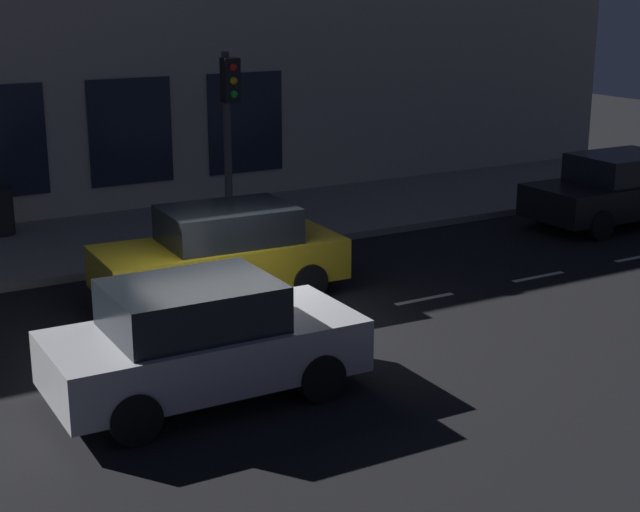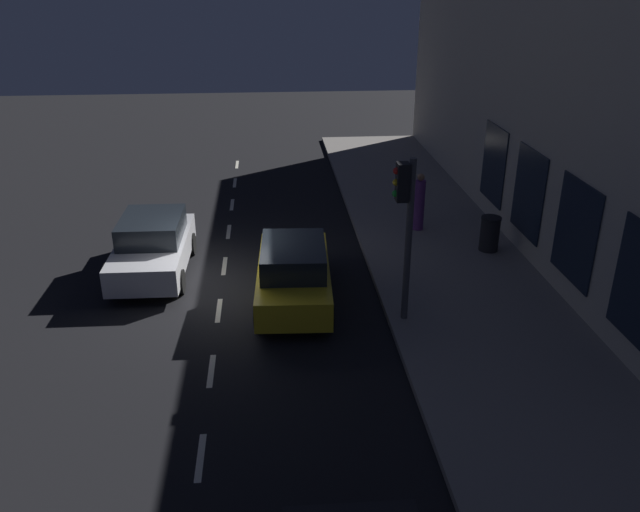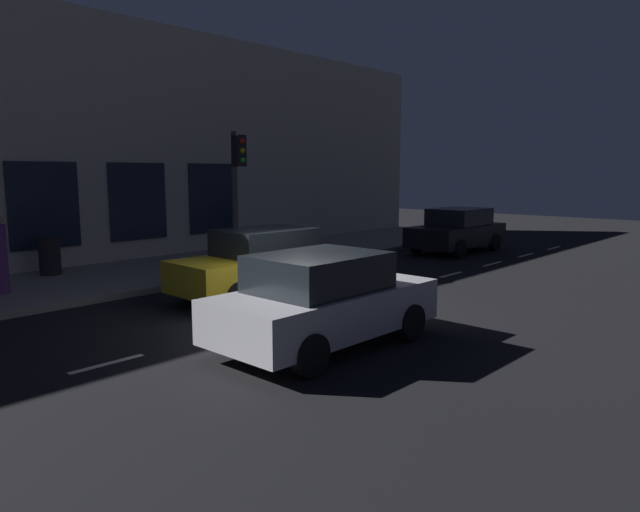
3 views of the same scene
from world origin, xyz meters
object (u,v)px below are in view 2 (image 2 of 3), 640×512
pedestrian_0 (419,203)px  trash_bin (490,234)px  traffic_light (405,214)px  parked_car_2 (294,273)px  parked_car_0 (153,246)px

pedestrian_0 → trash_bin: size_ratio=1.78×
pedestrian_0 → traffic_light: bearing=111.2°
parked_car_2 → pedestrian_0: pedestrian_0 is taller
parked_car_2 → pedestrian_0: 5.89m
parked_car_0 → parked_car_2: (3.70, -1.99, 0.00)m
traffic_light → pedestrian_0: (1.68, 5.55, -1.72)m
trash_bin → parked_car_0: bearing=-177.4°
traffic_light → trash_bin: (3.35, 3.74, -2.06)m
traffic_light → parked_car_0: traffic_light is taller
parked_car_0 → trash_bin: 9.47m
traffic_light → pedestrian_0: traffic_light is taller
traffic_light → pedestrian_0: 6.05m
trash_bin → traffic_light: bearing=-131.9°
trash_bin → parked_car_2: bearing=-157.2°
pedestrian_0 → trash_bin: (1.67, -1.81, -0.34)m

